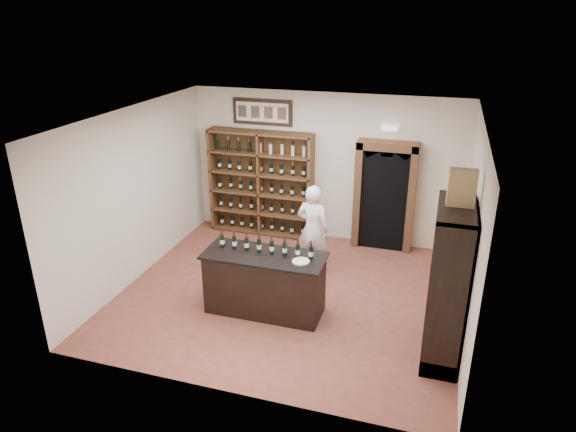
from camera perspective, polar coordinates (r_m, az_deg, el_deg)
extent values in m
plane|color=brown|center=(8.78, 0.02, -8.63)|extent=(5.50, 5.50, 0.00)
plane|color=white|center=(7.68, 0.02, 10.93)|extent=(5.50, 5.50, 0.00)
cube|color=beige|center=(10.40, 4.09, 5.39)|extent=(5.50, 0.04, 3.00)
cube|color=beige|center=(9.25, -16.50, 2.33)|extent=(0.04, 5.00, 3.00)
cube|color=beige|center=(7.82, 19.66, -1.74)|extent=(0.04, 5.00, 3.00)
cube|color=brown|center=(10.84, -2.72, 3.92)|extent=(2.20, 0.02, 2.20)
cube|color=brown|center=(11.08, -8.27, 4.12)|extent=(0.06, 0.38, 2.20)
cube|color=brown|center=(10.38, 2.53, 3.07)|extent=(0.06, 0.38, 2.20)
cube|color=brown|center=(10.68, -3.04, 3.63)|extent=(0.04, 0.38, 2.20)
cube|color=brown|center=(11.06, -2.93, -1.58)|extent=(2.18, 0.38, 0.04)
cube|color=brown|center=(10.90, -2.98, 0.46)|extent=(2.18, 0.38, 0.04)
cube|color=brown|center=(10.75, -3.02, 2.56)|extent=(2.18, 0.38, 0.03)
cube|color=brown|center=(10.61, -3.07, 4.71)|extent=(2.18, 0.38, 0.04)
cube|color=brown|center=(10.49, -3.12, 6.92)|extent=(2.18, 0.38, 0.04)
cube|color=brown|center=(10.39, -3.16, 9.18)|extent=(2.18, 0.38, 0.04)
cube|color=black|center=(10.47, -2.87, 11.47)|extent=(1.25, 0.04, 0.52)
cube|color=black|center=(10.19, 10.67, 2.06)|extent=(0.97, 0.29, 2.05)
cube|color=#97603A|center=(10.22, 7.80, 2.44)|extent=(0.14, 0.35, 2.15)
cube|color=#97603A|center=(10.13, 13.55, 1.81)|extent=(0.14, 0.35, 2.15)
cube|color=#97603A|center=(9.87, 11.08, 7.67)|extent=(1.15, 0.35, 0.16)
cube|color=white|center=(9.90, 11.28, 9.55)|extent=(0.30, 0.10, 0.10)
cube|color=black|center=(8.11, -2.60, -7.65)|extent=(1.80, 0.70, 0.94)
cube|color=black|center=(7.87, -2.66, -4.43)|extent=(1.88, 0.78, 0.04)
cylinder|color=black|center=(8.11, -7.33, -2.74)|extent=(0.07, 0.07, 0.21)
cylinder|color=silver|center=(8.12, -7.32, -2.83)|extent=(0.07, 0.07, 0.07)
cylinder|color=#511221|center=(8.05, -7.38, -1.77)|extent=(0.03, 0.03, 0.09)
cylinder|color=black|center=(8.04, -5.99, -2.93)|extent=(0.07, 0.07, 0.21)
cylinder|color=silver|center=(8.04, -5.98, -3.02)|extent=(0.07, 0.07, 0.07)
cylinder|color=#511221|center=(7.97, -6.03, -1.95)|extent=(0.03, 0.03, 0.09)
cylinder|color=black|center=(7.96, -4.62, -3.12)|extent=(0.07, 0.07, 0.21)
cylinder|color=silver|center=(7.97, -4.62, -3.22)|extent=(0.07, 0.07, 0.07)
cylinder|color=#511221|center=(7.90, -4.65, -2.14)|extent=(0.03, 0.03, 0.09)
cylinder|color=black|center=(7.90, -3.23, -3.31)|extent=(0.07, 0.07, 0.21)
cylinder|color=silver|center=(7.90, -3.22, -3.41)|extent=(0.07, 0.07, 0.07)
cylinder|color=#511221|center=(7.83, -3.25, -2.32)|extent=(0.03, 0.03, 0.09)
cylinder|color=black|center=(7.83, -1.81, -3.51)|extent=(0.07, 0.07, 0.21)
cylinder|color=silver|center=(7.84, -1.81, -3.61)|extent=(0.07, 0.07, 0.07)
cylinder|color=#511221|center=(7.77, -1.82, -2.51)|extent=(0.03, 0.03, 0.09)
cylinder|color=black|center=(7.78, -0.37, -3.70)|extent=(0.07, 0.07, 0.21)
cylinder|color=silver|center=(7.78, -0.37, -3.80)|extent=(0.07, 0.07, 0.07)
cylinder|color=#511221|center=(7.71, -0.38, -2.70)|extent=(0.03, 0.03, 0.09)
cylinder|color=black|center=(7.72, 1.09, -3.90)|extent=(0.07, 0.07, 0.21)
cylinder|color=silver|center=(7.73, 1.09, -4.00)|extent=(0.07, 0.07, 0.07)
cylinder|color=#511221|center=(7.66, 1.09, -2.89)|extent=(0.03, 0.03, 0.09)
cylinder|color=black|center=(7.67, 2.57, -4.10)|extent=(0.07, 0.07, 0.21)
cylinder|color=silver|center=(7.68, 2.56, -4.20)|extent=(0.07, 0.07, 0.07)
cylinder|color=#511221|center=(7.61, 2.58, -3.08)|extent=(0.03, 0.03, 0.09)
cube|color=black|center=(7.18, 19.16, -7.45)|extent=(0.02, 1.20, 2.20)
cube|color=black|center=(6.67, 17.24, -9.63)|extent=(0.48, 0.04, 2.20)
cube|color=black|center=(7.69, 17.40, -5.19)|extent=(0.48, 0.04, 2.20)
cube|color=black|center=(6.72, 18.37, 0.80)|extent=(0.48, 1.20, 0.04)
cube|color=black|center=(7.69, 16.47, -13.63)|extent=(0.48, 1.20, 0.24)
cube|color=black|center=(7.56, 16.67, -12.21)|extent=(0.48, 1.16, 0.03)
cube|color=black|center=(7.27, 17.14, -8.63)|extent=(0.48, 1.16, 0.03)
cube|color=black|center=(7.01, 17.65, -4.76)|extent=(0.48, 1.16, 0.03)
imported|color=white|center=(9.17, 2.76, -1.46)|extent=(0.66, 0.49, 1.64)
cylinder|color=silver|center=(7.62, 1.44, -5.06)|extent=(0.26, 0.26, 0.02)
cube|color=tan|center=(6.68, 18.77, 2.99)|extent=(0.35, 0.16, 0.48)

